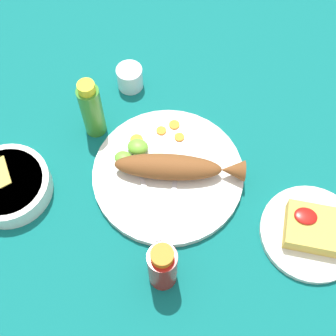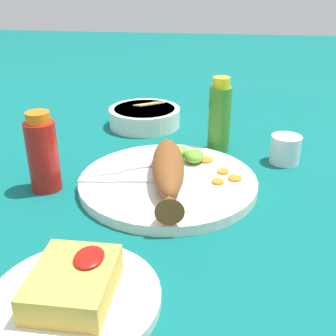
{
  "view_description": "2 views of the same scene",
  "coord_description": "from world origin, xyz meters",
  "px_view_note": "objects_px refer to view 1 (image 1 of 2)",
  "views": [
    {
      "loc": [
        -0.09,
        0.45,
        0.91
      ],
      "look_at": [
        0.0,
        0.0,
        0.04
      ],
      "focal_mm": 50.0,
      "sensor_mm": 36.0,
      "label": 1
    },
    {
      "loc": [
        -0.68,
        -0.09,
        0.36
      ],
      "look_at": [
        0.0,
        0.0,
        0.04
      ],
      "focal_mm": 45.0,
      "sensor_mm": 36.0,
      "label": 2
    }
  ],
  "objects_px": {
    "guacamole_bowl": "(8,185)",
    "hot_sauce_bottle_red": "(162,267)",
    "side_plate_fries": "(311,233)",
    "fried_fish": "(177,167)",
    "fork_far": "(149,204)",
    "salt_cup": "(130,79)",
    "fork_near": "(172,208)",
    "hot_sauce_bottle_green": "(92,109)",
    "main_plate": "(168,174)"
  },
  "relations": [
    {
      "from": "salt_cup",
      "to": "main_plate",
      "type": "bearing_deg",
      "value": 121.76
    },
    {
      "from": "fried_fish",
      "to": "side_plate_fries",
      "type": "distance_m",
      "value": 0.3
    },
    {
      "from": "main_plate",
      "to": "hot_sauce_bottle_green",
      "type": "distance_m",
      "value": 0.22
    },
    {
      "from": "fried_fish",
      "to": "fork_near",
      "type": "xyz_separation_m",
      "value": [
        -0.01,
        0.08,
        -0.02
      ]
    },
    {
      "from": "fork_far",
      "to": "hot_sauce_bottle_red",
      "type": "xyz_separation_m",
      "value": [
        -0.06,
        0.14,
        0.05
      ]
    },
    {
      "from": "fork_near",
      "to": "hot_sauce_bottle_red",
      "type": "bearing_deg",
      "value": -0.64
    },
    {
      "from": "fork_near",
      "to": "fork_far",
      "type": "xyz_separation_m",
      "value": [
        0.05,
        0.0,
        0.0
      ]
    },
    {
      "from": "fork_far",
      "to": "fork_near",
      "type": "bearing_deg",
      "value": 66.01
    },
    {
      "from": "salt_cup",
      "to": "guacamole_bowl",
      "type": "xyz_separation_m",
      "value": [
        0.18,
        0.33,
        0.0
      ]
    },
    {
      "from": "hot_sauce_bottle_red",
      "to": "side_plate_fries",
      "type": "distance_m",
      "value": 0.32
    },
    {
      "from": "fried_fish",
      "to": "hot_sauce_bottle_red",
      "type": "height_order",
      "value": "hot_sauce_bottle_red"
    },
    {
      "from": "salt_cup",
      "to": "side_plate_fries",
      "type": "xyz_separation_m",
      "value": [
        -0.45,
        0.3,
        -0.02
      ]
    },
    {
      "from": "main_plate",
      "to": "fried_fish",
      "type": "bearing_deg",
      "value": -171.76
    },
    {
      "from": "side_plate_fries",
      "to": "main_plate",
      "type": "bearing_deg",
      "value": -12.94
    },
    {
      "from": "side_plate_fries",
      "to": "guacamole_bowl",
      "type": "height_order",
      "value": "guacamole_bowl"
    },
    {
      "from": "fork_far",
      "to": "hot_sauce_bottle_green",
      "type": "xyz_separation_m",
      "value": [
        0.16,
        -0.17,
        0.06
      ]
    },
    {
      "from": "fried_fish",
      "to": "salt_cup",
      "type": "distance_m",
      "value": 0.27
    },
    {
      "from": "fried_fish",
      "to": "side_plate_fries",
      "type": "height_order",
      "value": "fried_fish"
    },
    {
      "from": "hot_sauce_bottle_green",
      "to": "side_plate_fries",
      "type": "xyz_separation_m",
      "value": [
        -0.5,
        0.16,
        -0.07
      ]
    },
    {
      "from": "fried_fish",
      "to": "guacamole_bowl",
      "type": "height_order",
      "value": "fried_fish"
    },
    {
      "from": "main_plate",
      "to": "guacamole_bowl",
      "type": "height_order",
      "value": "guacamole_bowl"
    },
    {
      "from": "fork_near",
      "to": "hot_sauce_bottle_green",
      "type": "xyz_separation_m",
      "value": [
        0.21,
        -0.17,
        0.06
      ]
    },
    {
      "from": "fork_far",
      "to": "salt_cup",
      "type": "distance_m",
      "value": 0.33
    },
    {
      "from": "side_plate_fries",
      "to": "guacamole_bowl",
      "type": "relative_size",
      "value": 1.16
    },
    {
      "from": "fried_fish",
      "to": "fork_near",
      "type": "bearing_deg",
      "value": 86.21
    },
    {
      "from": "main_plate",
      "to": "fork_far",
      "type": "distance_m",
      "value": 0.09
    },
    {
      "from": "hot_sauce_bottle_green",
      "to": "salt_cup",
      "type": "distance_m",
      "value": 0.15
    },
    {
      "from": "hot_sauce_bottle_red",
      "to": "guacamole_bowl",
      "type": "bearing_deg",
      "value": -18.1
    },
    {
      "from": "fork_near",
      "to": "hot_sauce_bottle_red",
      "type": "distance_m",
      "value": 0.15
    },
    {
      "from": "fork_near",
      "to": "fried_fish",
      "type": "bearing_deg",
      "value": 179.47
    },
    {
      "from": "fork_far",
      "to": "main_plate",
      "type": "bearing_deg",
      "value": 137.27
    },
    {
      "from": "fried_fish",
      "to": "hot_sauce_bottle_green",
      "type": "xyz_separation_m",
      "value": [
        0.2,
        -0.08,
        0.03
      ]
    },
    {
      "from": "hot_sauce_bottle_red",
      "to": "salt_cup",
      "type": "distance_m",
      "value": 0.48
    },
    {
      "from": "fried_fish",
      "to": "hot_sauce_bottle_red",
      "type": "xyz_separation_m",
      "value": [
        -0.02,
        0.22,
        0.03
      ]
    },
    {
      "from": "fork_near",
      "to": "salt_cup",
      "type": "height_order",
      "value": "salt_cup"
    },
    {
      "from": "fried_fish",
      "to": "salt_cup",
      "type": "bearing_deg",
      "value": -62.98
    },
    {
      "from": "main_plate",
      "to": "hot_sauce_bottle_green",
      "type": "relative_size",
      "value": 2.01
    },
    {
      "from": "guacamole_bowl",
      "to": "hot_sauce_bottle_red",
      "type": "bearing_deg",
      "value": 161.9
    },
    {
      "from": "guacamole_bowl",
      "to": "fried_fish",
      "type": "bearing_deg",
      "value": -162.95
    },
    {
      "from": "fork_near",
      "to": "guacamole_bowl",
      "type": "xyz_separation_m",
      "value": [
        0.35,
        0.02,
        0.01
      ]
    },
    {
      "from": "fork_far",
      "to": "salt_cup",
      "type": "relative_size",
      "value": 2.78
    },
    {
      "from": "fork_near",
      "to": "hot_sauce_bottle_red",
      "type": "height_order",
      "value": "hot_sauce_bottle_red"
    },
    {
      "from": "hot_sauce_bottle_red",
      "to": "hot_sauce_bottle_green",
      "type": "xyz_separation_m",
      "value": [
        0.22,
        -0.3,
        0.01
      ]
    },
    {
      "from": "hot_sauce_bottle_red",
      "to": "salt_cup",
      "type": "xyz_separation_m",
      "value": [
        0.17,
        -0.44,
        -0.04
      ]
    },
    {
      "from": "side_plate_fries",
      "to": "hot_sauce_bottle_red",
      "type": "bearing_deg",
      "value": 27.95
    },
    {
      "from": "main_plate",
      "to": "fork_far",
      "type": "xyz_separation_m",
      "value": [
        0.02,
        0.08,
        0.01
      ]
    },
    {
      "from": "salt_cup",
      "to": "side_plate_fries",
      "type": "height_order",
      "value": "salt_cup"
    },
    {
      "from": "hot_sauce_bottle_green",
      "to": "guacamole_bowl",
      "type": "xyz_separation_m",
      "value": [
        0.14,
        0.19,
        -0.05
      ]
    },
    {
      "from": "hot_sauce_bottle_green",
      "to": "side_plate_fries",
      "type": "relative_size",
      "value": 0.78
    },
    {
      "from": "main_plate",
      "to": "fork_near",
      "type": "distance_m",
      "value": 0.08
    }
  ]
}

